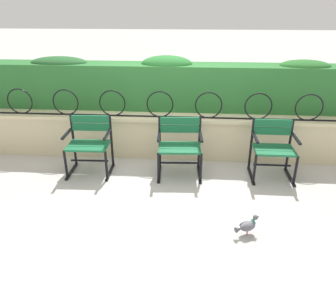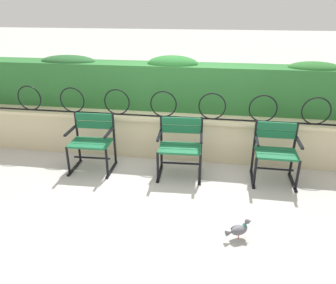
# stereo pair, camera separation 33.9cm
# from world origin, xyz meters

# --- Properties ---
(ground_plane) EXTENTS (60.00, 60.00, 0.00)m
(ground_plane) POSITION_xyz_m (0.00, 0.00, 0.00)
(ground_plane) COLOR #B7B5AF
(stone_wall) EXTENTS (7.90, 0.41, 0.69)m
(stone_wall) POSITION_xyz_m (0.00, 0.76, 0.35)
(stone_wall) COLOR beige
(stone_wall) RESTS_ON ground
(iron_arch_fence) EXTENTS (7.35, 0.02, 0.42)m
(iron_arch_fence) POSITION_xyz_m (-0.15, 0.69, 0.88)
(iron_arch_fence) COLOR black
(iron_arch_fence) RESTS_ON stone_wall
(hedge_row) EXTENTS (7.74, 0.54, 0.88)m
(hedge_row) POSITION_xyz_m (-0.01, 1.21, 1.09)
(hedge_row) COLOR #2D7033
(hedge_row) RESTS_ON stone_wall
(park_chair_left) EXTENTS (0.64, 0.54, 0.84)m
(park_chair_left) POSITION_xyz_m (-1.17, 0.15, 0.46)
(park_chair_left) COLOR #19663D
(park_chair_left) RESTS_ON ground
(park_chair_centre) EXTENTS (0.66, 0.55, 0.83)m
(park_chair_centre) POSITION_xyz_m (0.16, 0.17, 0.46)
(park_chair_centre) COLOR #19663D
(park_chair_centre) RESTS_ON ground
(park_chair_right) EXTENTS (0.60, 0.52, 0.82)m
(park_chair_right) POSITION_xyz_m (1.49, 0.20, 0.46)
(park_chair_right) COLOR #19663D
(park_chair_right) RESTS_ON ground
(pigeon_near_chairs) EXTENTS (0.27, 0.19, 0.22)m
(pigeon_near_chairs) POSITION_xyz_m (0.96, -1.18, 0.11)
(pigeon_near_chairs) COLOR slate
(pigeon_near_chairs) RESTS_ON ground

